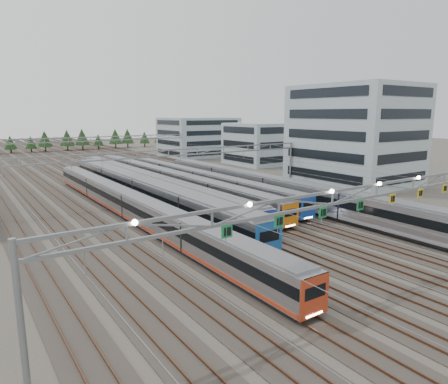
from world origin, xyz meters
TOP-DOWN VIEW (x-y plane):
  - ground at (0.00, 0.00)m, footprint 400.00×400.00m
  - track_bed at (0.00, 100.00)m, footprint 54.00×260.00m
  - train_a at (-11.25, 28.56)m, footprint 2.60×64.82m
  - train_b at (-6.75, 35.56)m, footprint 3.16×59.12m
  - train_c at (-2.25, 44.03)m, footprint 2.64×65.26m
  - train_d at (2.25, 45.55)m, footprint 2.63×65.73m
  - train_e at (6.75, 41.57)m, footprint 2.60×54.85m
  - train_f at (11.25, 26.97)m, footprint 2.95×59.82m
  - gantry_near at (-0.05, -0.12)m, footprint 56.36×0.61m
  - gantry_mid at (0.00, 40.00)m, footprint 56.36×0.36m
  - gantry_far at (0.00, 85.00)m, footprint 56.36×0.36m
  - depot_bldg_south at (37.33, 31.66)m, footprint 18.00×22.00m
  - depot_bldg_mid at (40.01, 65.45)m, footprint 14.00×16.00m
  - depot_bldg_north at (37.52, 93.74)m, footprint 22.00×18.00m
  - treeline at (2.25, 138.12)m, footprint 100.10×5.60m

SIDE VIEW (x-z plane):
  - ground at x=0.00m, z-range 0.00..0.00m
  - track_bed at x=0.00m, z-range -1.22..4.20m
  - train_e at x=6.75m, z-range 0.25..3.63m
  - train_a at x=-11.25m, z-range 0.25..3.63m
  - train_d at x=2.25m, z-range 0.25..3.67m
  - train_c at x=-2.25m, z-range 0.25..3.68m
  - train_f at x=11.25m, z-range 0.25..4.09m
  - train_b at x=-6.75m, z-range 0.25..4.37m
  - treeline at x=2.25m, z-range 0.72..7.74m
  - depot_bldg_mid at x=40.01m, z-range 0.00..11.23m
  - depot_bldg_north at x=37.52m, z-range 0.00..12.47m
  - gantry_mid at x=0.00m, z-range 2.39..10.39m
  - gantry_far at x=0.00m, z-range 2.39..10.39m
  - gantry_near at x=-0.05m, z-range 3.05..11.13m
  - depot_bldg_south at x=37.33m, z-range 0.00..19.34m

